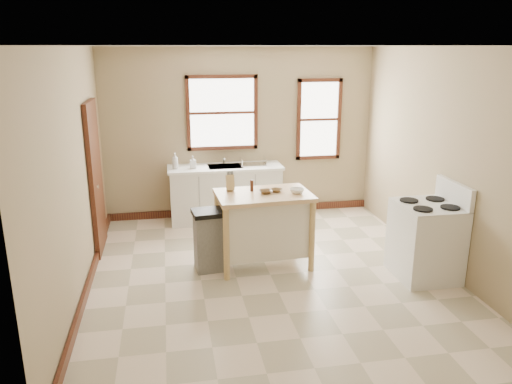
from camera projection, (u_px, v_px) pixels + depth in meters
floor at (270, 275)px, 6.35m from camera, size 5.00×5.00×0.00m
ceiling at (272, 46)px, 5.56m from camera, size 5.00×5.00×0.00m
wall_back at (240, 133)px, 8.31m from camera, size 4.50×0.04×2.80m
wall_left at (74, 176)px, 5.57m from camera, size 0.04×5.00×2.80m
wall_right at (444, 160)px, 6.34m from camera, size 0.04×5.00×2.80m
window_main at (222, 113)px, 8.15m from camera, size 1.17×0.06×1.22m
window_side at (319, 119)px, 8.47m from camera, size 0.77×0.06×1.37m
door_left at (96, 177)px, 6.90m from camera, size 0.06×0.90×2.10m
baseboard_back at (241, 210)px, 8.66m from camera, size 4.50×0.04×0.12m
baseboard_left at (88, 285)px, 5.95m from camera, size 0.04×5.00×0.12m
sink_counter at (226, 193)px, 8.24m from camera, size 1.86×0.62×0.92m
faucet at (224, 157)px, 8.25m from camera, size 0.03×0.03×0.22m
soap_bottle_a at (175, 161)px, 7.91m from camera, size 0.11×0.11×0.26m
soap_bottle_b at (193, 162)px, 7.95m from camera, size 0.10×0.10×0.20m
dish_rack at (253, 162)px, 8.18m from camera, size 0.47×0.38×0.11m
kitchen_island at (263, 229)px, 6.52m from camera, size 1.25×0.83×0.99m
knife_block at (230, 183)px, 6.47m from camera, size 0.10×0.10×0.20m
pepper_grinder at (252, 185)px, 6.46m from camera, size 0.05×0.05×0.15m
bowl_a at (266, 192)px, 6.38m from camera, size 0.17×0.17×0.04m
bowl_b at (276, 190)px, 6.44m from camera, size 0.21×0.21×0.04m
bowl_c at (297, 191)px, 6.39m from camera, size 0.24×0.24×0.06m
trash_bin at (210, 240)px, 6.40m from camera, size 0.45×0.39×0.81m
gas_stove at (426, 231)px, 6.15m from camera, size 0.76×0.77×1.22m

